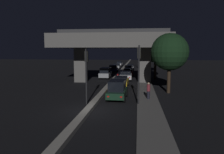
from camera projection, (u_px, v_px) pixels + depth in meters
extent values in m
plane|color=black|center=(89.00, 111.00, 17.54)|extent=(200.00, 200.00, 0.00)
cube|color=gray|center=(121.00, 70.00, 52.03)|extent=(0.60, 126.00, 0.30)
cube|color=#5B5956|center=(143.00, 74.00, 44.56)|extent=(2.01, 126.00, 0.15)
cube|color=#5B5956|center=(81.00, 65.00, 33.70)|extent=(1.82, 1.21, 5.25)
cube|color=#5B5956|center=(145.00, 66.00, 32.55)|extent=(1.82, 1.21, 5.25)
cube|color=#5B5956|center=(112.00, 41.00, 32.70)|extent=(16.93, 9.80, 1.91)
cube|color=#333335|center=(112.00, 32.00, 32.53)|extent=(16.93, 0.40, 0.90)
cylinder|color=black|center=(86.00, 77.00, 19.56)|extent=(0.14, 0.14, 5.00)
cube|color=black|center=(86.00, 56.00, 19.52)|extent=(0.30, 0.28, 0.95)
sphere|color=red|center=(87.00, 53.00, 19.63)|extent=(0.18, 0.18, 0.18)
sphere|color=black|center=(87.00, 56.00, 19.67)|extent=(0.18, 0.18, 0.18)
sphere|color=black|center=(87.00, 60.00, 19.70)|extent=(0.18, 0.18, 0.18)
cylinder|color=black|center=(139.00, 76.00, 18.99)|extent=(0.14, 0.14, 5.31)
cube|color=black|center=(139.00, 53.00, 18.93)|extent=(0.30, 0.28, 0.95)
sphere|color=red|center=(139.00, 50.00, 19.04)|extent=(0.18, 0.18, 0.18)
sphere|color=black|center=(139.00, 53.00, 19.08)|extent=(0.18, 0.18, 0.18)
sphere|color=black|center=(139.00, 56.00, 19.11)|extent=(0.18, 0.18, 0.18)
cylinder|color=#2D2D30|center=(141.00, 54.00, 54.65)|extent=(0.18, 0.18, 8.19)
cylinder|color=#2D2D30|center=(137.00, 38.00, 54.29)|extent=(1.82, 0.10, 0.10)
ellipsoid|color=#F2B759|center=(134.00, 38.00, 54.41)|extent=(0.56, 0.32, 0.24)
cube|color=black|center=(117.00, 93.00, 21.78)|extent=(1.82, 4.07, 0.61)
cube|color=black|center=(117.00, 85.00, 21.79)|extent=(1.58, 2.94, 0.96)
cylinder|color=black|center=(111.00, 93.00, 23.24)|extent=(0.22, 0.68, 0.67)
cylinder|color=black|center=(127.00, 94.00, 22.99)|extent=(0.22, 0.68, 0.67)
cylinder|color=black|center=(107.00, 98.00, 20.64)|extent=(0.22, 0.68, 0.67)
cylinder|color=black|center=(124.00, 99.00, 20.39)|extent=(0.22, 0.68, 0.67)
cube|color=red|center=(108.00, 97.00, 19.88)|extent=(0.18, 0.04, 0.11)
cube|color=red|center=(121.00, 97.00, 19.71)|extent=(0.18, 0.04, 0.11)
cube|color=gold|center=(121.00, 82.00, 29.03)|extent=(1.86, 4.76, 0.69)
cube|color=black|center=(121.00, 78.00, 28.73)|extent=(1.61, 2.30, 0.44)
cylinder|color=black|center=(116.00, 83.00, 30.72)|extent=(0.21, 0.59, 0.59)
cylinder|color=black|center=(129.00, 83.00, 30.49)|extent=(0.21, 0.59, 0.59)
cylinder|color=black|center=(113.00, 87.00, 27.65)|extent=(0.21, 0.59, 0.59)
cylinder|color=black|center=(127.00, 87.00, 27.42)|extent=(0.21, 0.59, 0.59)
cube|color=red|center=(114.00, 85.00, 26.77)|extent=(0.18, 0.03, 0.11)
cube|color=red|center=(125.00, 85.00, 26.60)|extent=(0.18, 0.03, 0.11)
cube|color=silver|center=(126.00, 76.00, 36.08)|extent=(1.98, 4.47, 0.65)
cube|color=black|center=(126.00, 73.00, 35.79)|extent=(1.70, 2.16, 0.49)
cylinder|color=black|center=(121.00, 77.00, 37.65)|extent=(0.21, 0.65, 0.65)
cylinder|color=black|center=(131.00, 77.00, 37.48)|extent=(0.21, 0.65, 0.65)
cylinder|color=black|center=(120.00, 79.00, 34.76)|extent=(0.21, 0.65, 0.65)
cylinder|color=black|center=(131.00, 79.00, 34.59)|extent=(0.21, 0.65, 0.65)
cube|color=red|center=(121.00, 78.00, 33.94)|extent=(0.18, 0.03, 0.11)
cube|color=red|center=(130.00, 78.00, 33.81)|extent=(0.18, 0.03, 0.11)
cube|color=#591414|center=(128.00, 72.00, 42.26)|extent=(1.89, 4.29, 0.74)
cube|color=black|center=(128.00, 69.00, 41.98)|extent=(1.59, 2.09, 0.45)
cylinder|color=black|center=(124.00, 73.00, 43.74)|extent=(0.23, 0.62, 0.61)
cylinder|color=black|center=(133.00, 73.00, 43.62)|extent=(0.23, 0.62, 0.61)
cylinder|color=black|center=(124.00, 75.00, 40.99)|extent=(0.23, 0.62, 0.61)
cylinder|color=black|center=(133.00, 75.00, 40.87)|extent=(0.23, 0.62, 0.61)
cube|color=red|center=(125.00, 73.00, 40.20)|extent=(0.18, 0.04, 0.11)
cube|color=red|center=(132.00, 73.00, 40.11)|extent=(0.18, 0.04, 0.11)
cube|color=#591414|center=(128.00, 70.00, 48.32)|extent=(1.85, 4.09, 0.67)
cube|color=black|center=(128.00, 67.00, 48.25)|extent=(1.60, 2.46, 0.62)
cylinder|color=black|center=(125.00, 71.00, 49.80)|extent=(0.22, 0.62, 0.61)
cylinder|color=black|center=(133.00, 71.00, 49.55)|extent=(0.22, 0.62, 0.61)
cylinder|color=black|center=(124.00, 72.00, 47.18)|extent=(0.22, 0.62, 0.61)
cylinder|color=black|center=(132.00, 72.00, 46.93)|extent=(0.22, 0.62, 0.61)
cube|color=red|center=(125.00, 70.00, 46.42)|extent=(0.18, 0.03, 0.11)
cube|color=red|center=(131.00, 70.00, 46.24)|extent=(0.18, 0.03, 0.11)
cube|color=silver|center=(130.00, 68.00, 53.92)|extent=(1.74, 4.32, 0.58)
cube|color=black|center=(130.00, 66.00, 53.75)|extent=(1.51, 1.74, 0.55)
cylinder|color=black|center=(127.00, 69.00, 55.46)|extent=(0.21, 0.63, 0.63)
cylinder|color=black|center=(134.00, 69.00, 55.25)|extent=(0.21, 0.63, 0.63)
cylinder|color=black|center=(126.00, 70.00, 52.66)|extent=(0.21, 0.63, 0.63)
cylinder|color=black|center=(133.00, 70.00, 52.45)|extent=(0.21, 0.63, 0.63)
cube|color=red|center=(127.00, 68.00, 51.86)|extent=(0.18, 0.03, 0.11)
cube|color=red|center=(132.00, 69.00, 51.71)|extent=(0.18, 0.03, 0.11)
cube|color=gray|center=(106.00, 74.00, 38.53)|extent=(1.76, 4.44, 0.73)
cube|color=black|center=(105.00, 70.00, 38.32)|extent=(1.54, 3.20, 0.85)
cylinder|color=black|center=(109.00, 78.00, 37.03)|extent=(0.21, 0.61, 0.61)
cylinder|color=black|center=(99.00, 77.00, 37.24)|extent=(0.21, 0.61, 0.61)
cylinder|color=black|center=(111.00, 76.00, 39.90)|extent=(0.21, 0.61, 0.61)
cylinder|color=black|center=(102.00, 75.00, 40.11)|extent=(0.21, 0.61, 0.61)
cube|color=white|center=(111.00, 74.00, 40.65)|extent=(0.18, 0.03, 0.11)
cube|color=white|center=(104.00, 74.00, 40.80)|extent=(0.18, 0.03, 0.11)
cube|color=#141938|center=(113.00, 69.00, 49.92)|extent=(2.00, 4.65, 0.56)
cube|color=black|center=(113.00, 67.00, 49.84)|extent=(1.72, 2.81, 0.75)
cylinder|color=black|center=(117.00, 71.00, 48.37)|extent=(0.21, 0.60, 0.60)
cylinder|color=black|center=(109.00, 71.00, 48.54)|extent=(0.21, 0.60, 0.60)
cylinder|color=black|center=(118.00, 70.00, 51.37)|extent=(0.21, 0.60, 0.60)
cylinder|color=black|center=(110.00, 70.00, 51.54)|extent=(0.21, 0.60, 0.60)
cube|color=white|center=(117.00, 69.00, 52.16)|extent=(0.18, 0.03, 0.11)
cube|color=white|center=(111.00, 69.00, 52.28)|extent=(0.18, 0.03, 0.11)
cube|color=gray|center=(117.00, 67.00, 58.26)|extent=(1.83, 4.31, 0.61)
cube|color=black|center=(117.00, 64.00, 58.40)|extent=(1.59, 2.08, 0.46)
cylinder|color=black|center=(119.00, 68.00, 56.79)|extent=(0.21, 0.67, 0.67)
cylinder|color=black|center=(113.00, 68.00, 57.01)|extent=(0.21, 0.67, 0.67)
cylinder|color=black|center=(120.00, 67.00, 59.57)|extent=(0.21, 0.67, 0.67)
cylinder|color=black|center=(114.00, 67.00, 59.80)|extent=(0.21, 0.67, 0.67)
cube|color=white|center=(120.00, 66.00, 60.31)|extent=(0.18, 0.03, 0.11)
cube|color=white|center=(115.00, 66.00, 60.47)|extent=(0.18, 0.03, 0.11)
cube|color=silver|center=(119.00, 64.00, 68.34)|extent=(1.86, 4.54, 0.61)
cube|color=black|center=(119.00, 62.00, 68.49)|extent=(1.56, 2.21, 0.51)
cylinder|color=black|center=(121.00, 65.00, 66.80)|extent=(0.23, 0.71, 0.70)
cylinder|color=black|center=(116.00, 65.00, 67.07)|extent=(0.23, 0.71, 0.70)
cylinder|color=black|center=(122.00, 65.00, 69.69)|extent=(0.23, 0.71, 0.70)
cylinder|color=black|center=(117.00, 65.00, 69.95)|extent=(0.23, 0.71, 0.70)
cube|color=white|center=(122.00, 64.00, 70.45)|extent=(0.18, 0.04, 0.11)
cube|color=white|center=(119.00, 64.00, 70.64)|extent=(0.18, 0.04, 0.11)
cylinder|color=black|center=(109.00, 92.00, 24.29)|extent=(0.12, 0.58, 0.58)
cylinder|color=black|center=(109.00, 94.00, 23.10)|extent=(0.14, 0.58, 0.58)
cube|color=black|center=(109.00, 91.00, 23.67)|extent=(0.30, 0.93, 0.32)
cylinder|color=navy|center=(109.00, 87.00, 23.62)|extent=(0.34, 0.34, 0.56)
sphere|color=silver|center=(109.00, 83.00, 23.57)|extent=(0.24, 0.24, 0.24)
cube|color=red|center=(109.00, 92.00, 23.02)|extent=(0.08, 0.04, 0.08)
cylinder|color=black|center=(118.00, 81.00, 33.08)|extent=(0.10, 0.58, 0.58)
cylinder|color=black|center=(117.00, 82.00, 31.79)|extent=(0.12, 0.58, 0.58)
cube|color=silver|center=(118.00, 80.00, 32.41)|extent=(0.28, 1.00, 0.32)
cylinder|color=beige|center=(118.00, 77.00, 32.36)|extent=(0.33, 0.33, 0.51)
sphere|color=#B21919|center=(118.00, 75.00, 32.32)|extent=(0.24, 0.24, 0.24)
cube|color=red|center=(117.00, 81.00, 31.71)|extent=(0.08, 0.03, 0.08)
cylinder|color=black|center=(148.00, 95.00, 21.26)|extent=(0.29, 0.29, 0.78)
cylinder|color=maroon|center=(149.00, 88.00, 21.17)|extent=(0.34, 0.34, 0.65)
sphere|color=tan|center=(149.00, 84.00, 21.12)|extent=(0.21, 0.21, 0.21)
cylinder|color=#2D2116|center=(169.00, 80.00, 24.92)|extent=(0.40, 0.40, 3.12)
sphere|color=black|center=(170.00, 52.00, 24.54)|extent=(4.21, 4.21, 4.21)
cylinder|color=#2D2116|center=(155.00, 69.00, 37.00)|extent=(0.42, 0.42, 3.44)
sphere|color=black|center=(156.00, 48.00, 36.58)|extent=(4.76, 4.76, 4.76)
cylinder|color=#38281C|center=(155.00, 65.00, 47.39)|extent=(0.39, 0.39, 3.68)
sphere|color=black|center=(155.00, 48.00, 46.97)|extent=(4.42, 4.42, 4.42)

